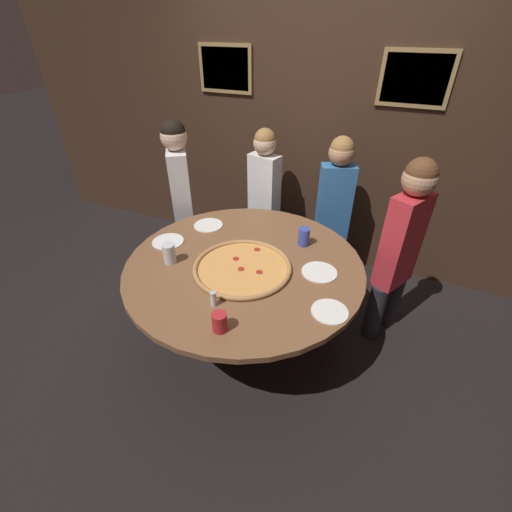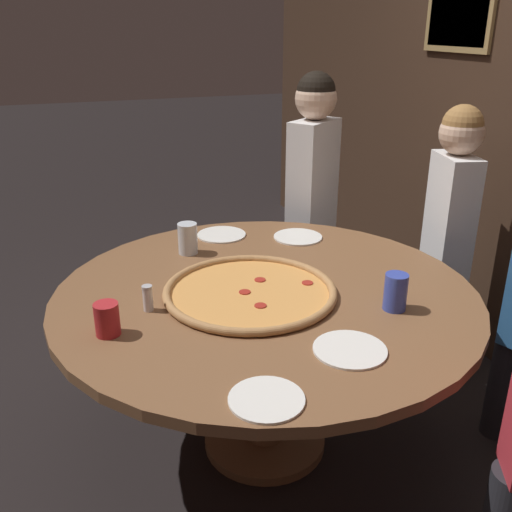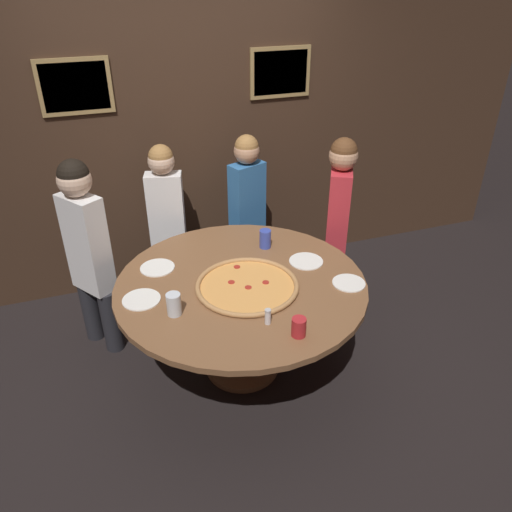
{
  "view_description": "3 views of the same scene",
  "coord_description": "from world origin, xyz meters",
  "px_view_note": "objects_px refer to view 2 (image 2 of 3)",
  "views": [
    {
      "loc": [
        0.82,
        -1.72,
        2.12
      ],
      "look_at": [
        0.07,
        0.04,
        0.79
      ],
      "focal_mm": 24.0,
      "sensor_mm": 36.0,
      "label": 1
    },
    {
      "loc": [
        1.86,
        -0.72,
        1.7
      ],
      "look_at": [
        0.1,
        -0.08,
        0.93
      ],
      "focal_mm": 40.0,
      "sensor_mm": 36.0,
      "label": 2
    },
    {
      "loc": [
        -0.8,
        -2.57,
        2.54
      ],
      "look_at": [
        0.12,
        0.05,
        0.88
      ],
      "focal_mm": 35.0,
      "sensor_mm": 36.0,
      "label": 3
    }
  ],
  "objects_px": {
    "drink_cup_far_left": "(107,319)",
    "white_plate_left_side": "(350,350)",
    "condiment_shaker": "(148,298)",
    "white_plate_right_side": "(222,235)",
    "giant_pizza": "(250,291)",
    "drink_cup_front_edge": "(188,238)",
    "dining_table": "(266,318)",
    "white_plate_beside_cup": "(266,399)",
    "diner_side_right": "(312,191)",
    "diner_far_left": "(449,228)",
    "white_plate_near_front": "(298,237)",
    "drink_cup_far_right": "(396,292)"
  },
  "relations": [
    {
      "from": "drink_cup_far_left",
      "to": "white_plate_left_side",
      "type": "bearing_deg",
      "value": 62.54
    },
    {
      "from": "condiment_shaker",
      "to": "white_plate_right_side",
      "type": "bearing_deg",
      "value": 144.18
    },
    {
      "from": "giant_pizza",
      "to": "drink_cup_front_edge",
      "type": "height_order",
      "value": "drink_cup_front_edge"
    },
    {
      "from": "dining_table",
      "to": "white_plate_beside_cup",
      "type": "height_order",
      "value": "white_plate_beside_cup"
    },
    {
      "from": "dining_table",
      "to": "white_plate_beside_cup",
      "type": "bearing_deg",
      "value": -20.79
    },
    {
      "from": "giant_pizza",
      "to": "drink_cup_far_left",
      "type": "distance_m",
      "value": 0.56
    },
    {
      "from": "diner_side_right",
      "to": "dining_table",
      "type": "bearing_deg",
      "value": -158.94
    },
    {
      "from": "drink_cup_far_left",
      "to": "white_plate_right_side",
      "type": "xyz_separation_m",
      "value": [
        -0.78,
        0.63,
        -0.05
      ]
    },
    {
      "from": "white_plate_right_side",
      "to": "diner_far_left",
      "type": "relative_size",
      "value": 0.17
    },
    {
      "from": "dining_table",
      "to": "drink_cup_front_edge",
      "type": "relative_size",
      "value": 11.77
    },
    {
      "from": "drink_cup_front_edge",
      "to": "white_plate_near_front",
      "type": "height_order",
      "value": "drink_cup_front_edge"
    },
    {
      "from": "drink_cup_far_left",
      "to": "drink_cup_front_edge",
      "type": "xyz_separation_m",
      "value": [
        -0.61,
        0.42,
        0.01
      ]
    },
    {
      "from": "white_plate_right_side",
      "to": "condiment_shaker",
      "type": "height_order",
      "value": "condiment_shaker"
    },
    {
      "from": "white_plate_beside_cup",
      "to": "drink_cup_far_right",
      "type": "bearing_deg",
      "value": 118.84
    },
    {
      "from": "white_plate_near_front",
      "to": "white_plate_beside_cup",
      "type": "distance_m",
      "value": 1.28
    },
    {
      "from": "drink_cup_far_right",
      "to": "white_plate_beside_cup",
      "type": "height_order",
      "value": "drink_cup_far_right"
    },
    {
      "from": "diner_side_right",
      "to": "drink_cup_front_edge",
      "type": "bearing_deg",
      "value": 173.63
    },
    {
      "from": "drink_cup_far_left",
      "to": "white_plate_near_front",
      "type": "xyz_separation_m",
      "value": [
        -0.62,
        0.96,
        -0.05
      ]
    },
    {
      "from": "drink_cup_far_right",
      "to": "white_plate_right_side",
      "type": "bearing_deg",
      "value": -158.93
    },
    {
      "from": "diner_far_left",
      "to": "white_plate_right_side",
      "type": "bearing_deg",
      "value": 86.12
    },
    {
      "from": "dining_table",
      "to": "diner_side_right",
      "type": "distance_m",
      "value": 1.12
    },
    {
      "from": "white_plate_right_side",
      "to": "diner_side_right",
      "type": "distance_m",
      "value": 0.67
    },
    {
      "from": "drink_cup_front_edge",
      "to": "condiment_shaker",
      "type": "distance_m",
      "value": 0.55
    },
    {
      "from": "dining_table",
      "to": "drink_cup_far_right",
      "type": "xyz_separation_m",
      "value": [
        0.31,
        0.38,
        0.19
      ]
    },
    {
      "from": "drink_cup_far_left",
      "to": "drink_cup_far_right",
      "type": "height_order",
      "value": "drink_cup_far_right"
    },
    {
      "from": "white_plate_beside_cup",
      "to": "white_plate_left_side",
      "type": "distance_m",
      "value": 0.37
    },
    {
      "from": "white_plate_right_side",
      "to": "condiment_shaker",
      "type": "relative_size",
      "value": 2.42
    },
    {
      "from": "white_plate_beside_cup",
      "to": "diner_side_right",
      "type": "height_order",
      "value": "diner_side_right"
    },
    {
      "from": "drink_cup_front_edge",
      "to": "white_plate_near_front",
      "type": "distance_m",
      "value": 0.55
    },
    {
      "from": "giant_pizza",
      "to": "drink_cup_far_right",
      "type": "xyz_separation_m",
      "value": [
        0.29,
        0.45,
        0.05
      ]
    },
    {
      "from": "white_plate_beside_cup",
      "to": "condiment_shaker",
      "type": "relative_size",
      "value": 2.2
    },
    {
      "from": "dining_table",
      "to": "giant_pizza",
      "type": "xyz_separation_m",
      "value": [
        0.02,
        -0.07,
        0.14
      ]
    },
    {
      "from": "white_plate_beside_cup",
      "to": "white_plate_right_side",
      "type": "relative_size",
      "value": 0.91
    },
    {
      "from": "diner_side_right",
      "to": "giant_pizza",
      "type": "bearing_deg",
      "value": -161.34
    },
    {
      "from": "drink_cup_front_edge",
      "to": "condiment_shaker",
      "type": "height_order",
      "value": "drink_cup_front_edge"
    },
    {
      "from": "white_plate_left_side",
      "to": "diner_far_left",
      "type": "height_order",
      "value": "diner_far_left"
    },
    {
      "from": "white_plate_near_front",
      "to": "diner_side_right",
      "type": "bearing_deg",
      "value": 147.3
    },
    {
      "from": "white_plate_beside_cup",
      "to": "condiment_shaker",
      "type": "distance_m",
      "value": 0.67
    },
    {
      "from": "giant_pizza",
      "to": "drink_cup_far_right",
      "type": "relative_size",
      "value": 4.86
    },
    {
      "from": "white_plate_left_side",
      "to": "drink_cup_far_right",
      "type": "bearing_deg",
      "value": 124.39
    },
    {
      "from": "white_plate_near_front",
      "to": "diner_side_right",
      "type": "distance_m",
      "value": 0.51
    },
    {
      "from": "white_plate_beside_cup",
      "to": "white_plate_left_side",
      "type": "relative_size",
      "value": 0.91
    },
    {
      "from": "drink_cup_front_edge",
      "to": "white_plate_left_side",
      "type": "height_order",
      "value": "drink_cup_front_edge"
    },
    {
      "from": "giant_pizza",
      "to": "white_plate_near_front",
      "type": "xyz_separation_m",
      "value": [
        -0.5,
        0.42,
        -0.01
      ]
    },
    {
      "from": "drink_cup_far_left",
      "to": "drink_cup_front_edge",
      "type": "height_order",
      "value": "drink_cup_front_edge"
    },
    {
      "from": "drink_cup_front_edge",
      "to": "white_plate_beside_cup",
      "type": "distance_m",
      "value": 1.13
    },
    {
      "from": "dining_table",
      "to": "diner_side_right",
      "type": "relative_size",
      "value": 1.11
    },
    {
      "from": "diner_side_right",
      "to": "diner_far_left",
      "type": "relative_size",
      "value": 1.08
    },
    {
      "from": "dining_table",
      "to": "white_plate_right_side",
      "type": "relative_size",
      "value": 6.95
    },
    {
      "from": "drink_cup_far_right",
      "to": "white_plate_beside_cup",
      "type": "distance_m",
      "value": 0.72
    }
  ]
}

